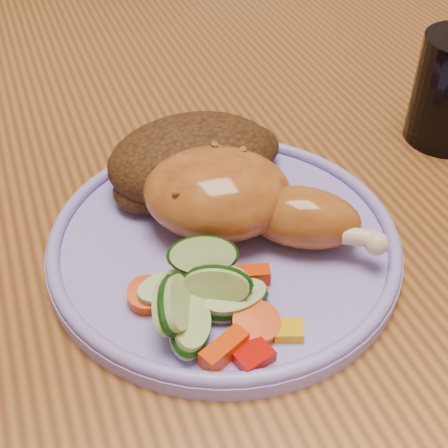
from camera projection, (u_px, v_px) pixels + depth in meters
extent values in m
cube|color=brown|center=(221.00, 168.00, 0.59)|extent=(0.90, 1.40, 0.04)
cube|color=brown|center=(284.00, 107.00, 1.39)|extent=(0.06, 0.06, 0.71)
cube|color=#4C2D16|center=(119.00, 134.00, 1.17)|extent=(0.42, 0.42, 0.04)
cylinder|color=#4C2D16|center=(60.00, 307.00, 1.15)|extent=(0.04, 0.04, 0.41)
cylinder|color=#4C2D16|center=(33.00, 193.00, 1.40)|extent=(0.04, 0.04, 0.41)
cylinder|color=#4C2D16|center=(241.00, 258.00, 1.24)|extent=(0.04, 0.04, 0.41)
cylinder|color=#4C2D16|center=(185.00, 160.00, 1.50)|extent=(0.04, 0.04, 0.41)
cylinder|color=#8B7BDC|center=(224.00, 245.00, 0.47)|extent=(0.26, 0.26, 0.01)
torus|color=#8B7BDC|center=(224.00, 234.00, 0.46)|extent=(0.26, 0.26, 0.01)
ellipsoid|color=#AC5D24|center=(217.00, 193.00, 0.46)|extent=(0.14, 0.13, 0.06)
ellipsoid|color=#AC5D24|center=(302.00, 217.00, 0.45)|extent=(0.10, 0.09, 0.04)
sphere|color=beige|center=(377.00, 244.00, 0.43)|extent=(0.02, 0.02, 0.02)
ellipsoid|color=#432510|center=(193.00, 158.00, 0.50)|extent=(0.14, 0.10, 0.06)
ellipsoid|color=#432510|center=(240.00, 149.00, 0.53)|extent=(0.07, 0.05, 0.04)
ellipsoid|color=#432510|center=(149.00, 189.00, 0.49)|extent=(0.06, 0.05, 0.03)
cube|color=#A50A05|center=(253.00, 355.00, 0.38)|extent=(0.03, 0.02, 0.01)
cube|color=#E5A507|center=(288.00, 330.00, 0.40)|extent=(0.02, 0.02, 0.01)
cube|color=#E43D07|center=(224.00, 350.00, 0.38)|extent=(0.04, 0.03, 0.01)
cylinder|color=#E43D07|center=(147.00, 296.00, 0.42)|extent=(0.03, 0.03, 0.02)
cylinder|color=#E43D07|center=(256.00, 324.00, 0.40)|extent=(0.03, 0.03, 0.02)
cube|color=#E43D07|center=(249.00, 276.00, 0.43)|extent=(0.03, 0.02, 0.01)
cylinder|color=#B2CB84|center=(217.00, 283.00, 0.40)|extent=(0.05, 0.04, 0.05)
cylinder|color=#B2CB84|center=(169.00, 291.00, 0.42)|extent=(0.04, 0.05, 0.02)
cylinder|color=#B2CB84|center=(235.00, 301.00, 0.41)|extent=(0.05, 0.05, 0.02)
cylinder|color=#B2CB84|center=(190.00, 327.00, 0.39)|extent=(0.06, 0.06, 0.02)
cylinder|color=#B2CB84|center=(203.00, 255.00, 0.41)|extent=(0.05, 0.05, 0.04)
cylinder|color=#B2CB84|center=(172.00, 305.00, 0.39)|extent=(0.05, 0.05, 0.04)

